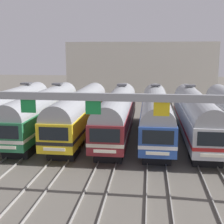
% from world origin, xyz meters
% --- Properties ---
extents(ground_plane, '(160.00, 160.00, 0.00)m').
position_xyz_m(ground_plane, '(0.00, 0.00, 0.00)').
color(ground_plane, '#5B564F').
extents(track_bed, '(24.90, 70.00, 0.15)m').
position_xyz_m(track_bed, '(-0.00, 17.00, 0.07)').
color(track_bed, gray).
rests_on(track_bed, ground).
extents(commuter_train_orange, '(2.88, 18.06, 5.05)m').
position_xyz_m(commuter_train_orange, '(-11.70, -0.00, 2.69)').
color(commuter_train_orange, orange).
rests_on(commuter_train_orange, ground).
extents(commuter_train_green, '(2.88, 18.06, 5.05)m').
position_xyz_m(commuter_train_green, '(-7.80, -0.00, 2.69)').
color(commuter_train_green, '#236B42').
rests_on(commuter_train_green, ground).
extents(commuter_train_yellow, '(2.88, 18.06, 4.77)m').
position_xyz_m(commuter_train_yellow, '(-3.90, -0.01, 2.69)').
color(commuter_train_yellow, gold).
rests_on(commuter_train_yellow, ground).
extents(commuter_train_maroon, '(2.88, 18.06, 5.05)m').
position_xyz_m(commuter_train_maroon, '(0.00, -0.00, 2.69)').
color(commuter_train_maroon, maroon).
rests_on(commuter_train_maroon, ground).
extents(commuter_train_blue, '(2.88, 18.06, 5.05)m').
position_xyz_m(commuter_train_blue, '(3.90, -0.00, 2.69)').
color(commuter_train_blue, '#284C9E').
rests_on(commuter_train_blue, ground).
extents(commuter_train_stainless, '(2.88, 18.06, 5.05)m').
position_xyz_m(commuter_train_stainless, '(7.80, -0.00, 2.69)').
color(commuter_train_stainless, '#B2B5BA').
rests_on(commuter_train_stainless, ground).
extents(catenary_gantry, '(28.63, 0.44, 6.97)m').
position_xyz_m(catenary_gantry, '(0.00, -13.50, 5.41)').
color(catenary_gantry, gray).
rests_on(catenary_gantry, ground).
extents(maintenance_building, '(29.02, 10.00, 10.53)m').
position_xyz_m(maintenance_building, '(1.36, 33.46, 5.26)').
color(maintenance_building, beige).
rests_on(maintenance_building, ground).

